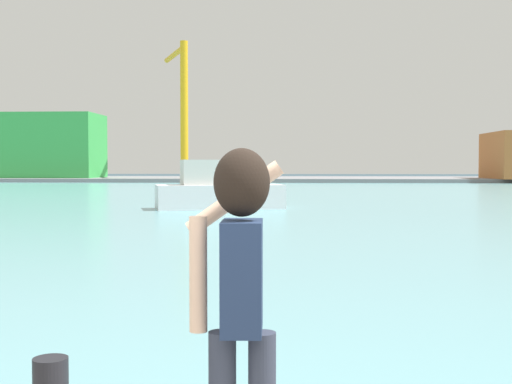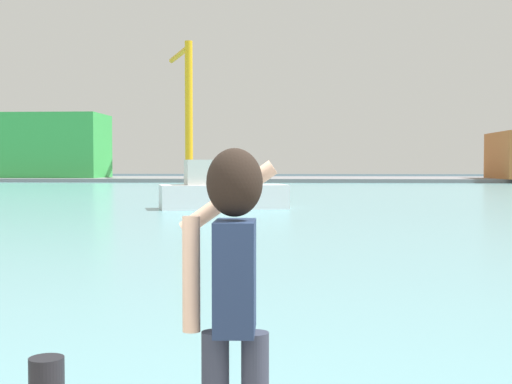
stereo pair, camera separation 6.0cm
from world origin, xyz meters
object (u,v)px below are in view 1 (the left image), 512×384
(person_photographer, at_px, (240,283))
(boat_moored, at_px, (216,191))
(port_crane, at_px, (182,95))
(warehouse_left, at_px, (46,146))

(person_photographer, distance_m, boat_moored, 31.77)
(person_photographer, relative_size, port_crane, 0.10)
(port_crane, bearing_deg, boat_moored, -78.92)
(boat_moored, bearing_deg, person_photographer, -98.87)
(person_photographer, bearing_deg, warehouse_left, 19.09)
(warehouse_left, xyz_separation_m, port_crane, (19.13, -2.63, 6.49))
(person_photographer, height_order, port_crane, port_crane)
(warehouse_left, bearing_deg, person_photographer, -69.32)
(warehouse_left, height_order, port_crane, port_crane)
(port_crane, bearing_deg, person_photographer, -80.51)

